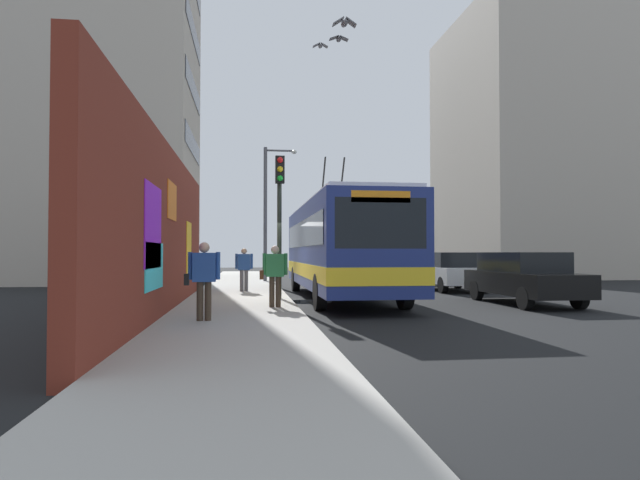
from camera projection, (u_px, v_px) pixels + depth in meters
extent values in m
plane|color=black|center=(289.00, 301.00, 17.18)|extent=(80.00, 80.00, 0.00)
cube|color=#9E9B93|center=(239.00, 299.00, 16.96)|extent=(48.00, 3.20, 0.15)
cube|color=maroon|center=(166.00, 232.00, 13.24)|extent=(14.86, 0.30, 4.17)
cube|color=#33D8E5|center=(154.00, 266.00, 10.75)|extent=(2.02, 0.02, 0.95)
cube|color=orange|center=(172.00, 201.00, 13.22)|extent=(1.49, 0.02, 0.93)
cube|color=yellow|center=(189.00, 250.00, 17.01)|extent=(1.31, 0.02, 1.79)
cube|color=#8C19D8|center=(153.00, 226.00, 10.60)|extent=(1.83, 0.02, 1.67)
cube|color=#B2A899|center=(104.00, 95.00, 29.28)|extent=(9.06, 9.58, 20.57)
cube|color=black|center=(193.00, 202.00, 29.78)|extent=(7.70, 0.04, 1.10)
cube|color=black|center=(193.00, 145.00, 29.86)|extent=(7.70, 0.04, 1.10)
cube|color=black|center=(193.00, 89.00, 29.94)|extent=(7.70, 0.04, 1.10)
cube|color=black|center=(194.00, 33.00, 30.02)|extent=(7.70, 0.04, 1.10)
cube|color=#B2A899|center=(523.00, 148.00, 35.75)|extent=(11.37, 8.95, 17.24)
cube|color=black|center=(585.00, 211.00, 36.25)|extent=(9.67, 0.04, 1.10)
cube|color=black|center=(585.00, 165.00, 36.33)|extent=(9.67, 0.04, 1.10)
cube|color=black|center=(584.00, 118.00, 36.41)|extent=(9.67, 0.04, 1.10)
cube|color=black|center=(584.00, 72.00, 36.48)|extent=(9.67, 0.04, 1.10)
cube|color=navy|center=(340.00, 246.00, 18.17)|extent=(11.37, 2.61, 2.70)
cube|color=silver|center=(340.00, 205.00, 18.20)|extent=(10.92, 2.41, 0.12)
cube|color=yellow|center=(340.00, 269.00, 18.15)|extent=(11.39, 2.63, 0.44)
cube|color=black|center=(381.00, 223.00, 12.57)|extent=(0.04, 2.22, 1.21)
cube|color=black|center=(340.00, 234.00, 18.18)|extent=(10.46, 2.64, 0.86)
cube|color=orange|center=(381.00, 197.00, 12.59)|extent=(0.06, 1.44, 0.28)
cylinder|color=black|center=(341.00, 187.00, 19.96)|extent=(1.43, 0.06, 2.00)
cylinder|color=black|center=(323.00, 186.00, 19.86)|extent=(1.43, 0.06, 2.00)
cylinder|color=black|center=(405.00, 291.00, 14.69)|extent=(1.00, 0.28, 1.00)
cylinder|color=black|center=(320.00, 292.00, 14.37)|extent=(1.00, 0.28, 1.00)
cylinder|color=black|center=(353.00, 279.00, 21.90)|extent=(1.00, 0.28, 1.00)
cylinder|color=black|center=(296.00, 279.00, 21.58)|extent=(1.00, 0.28, 1.00)
cube|color=black|center=(523.00, 283.00, 16.17)|extent=(4.70, 1.80, 0.66)
cube|color=black|center=(522.00, 262.00, 16.28)|extent=(2.82, 1.62, 0.60)
cylinder|color=black|center=(579.00, 298.00, 14.73)|extent=(0.64, 0.22, 0.64)
cylinder|color=black|center=(525.00, 298.00, 14.52)|extent=(0.64, 0.22, 0.64)
cylinder|color=black|center=(522.00, 290.00, 17.81)|extent=(0.64, 0.22, 0.64)
cylinder|color=black|center=(477.00, 290.00, 17.59)|extent=(0.64, 0.22, 0.64)
cube|color=white|center=(451.00, 275.00, 21.96)|extent=(4.09, 1.90, 0.66)
cube|color=black|center=(450.00, 260.00, 22.06)|extent=(2.45, 1.71, 0.60)
cylinder|color=black|center=(485.00, 285.00, 20.73)|extent=(0.64, 0.22, 0.64)
cylinder|color=black|center=(443.00, 285.00, 20.51)|extent=(0.64, 0.22, 0.64)
cylinder|color=black|center=(458.00, 281.00, 23.41)|extent=(0.64, 0.22, 0.64)
cylinder|color=black|center=(420.00, 281.00, 23.18)|extent=(0.64, 0.22, 0.64)
cube|color=navy|center=(407.00, 270.00, 27.99)|extent=(4.87, 1.77, 0.66)
cube|color=black|center=(406.00, 258.00, 28.10)|extent=(2.92, 1.59, 0.60)
cylinder|color=black|center=(432.00, 278.00, 26.49)|extent=(0.64, 0.22, 0.64)
cylinder|color=black|center=(401.00, 278.00, 26.28)|extent=(0.64, 0.22, 0.64)
cylinder|color=black|center=(412.00, 275.00, 29.68)|extent=(0.64, 0.22, 0.64)
cylinder|color=black|center=(385.00, 275.00, 29.46)|extent=(0.64, 0.22, 0.64)
cylinder|color=#3F3326|center=(278.00, 292.00, 13.87)|extent=(0.14, 0.14, 0.79)
cylinder|color=#3F3326|center=(272.00, 292.00, 13.85)|extent=(0.14, 0.14, 0.79)
cube|color=#338C4C|center=(275.00, 265.00, 13.88)|extent=(0.22, 0.46, 0.59)
cylinder|color=#338C4C|center=(286.00, 264.00, 13.92)|extent=(0.09, 0.09, 0.56)
cylinder|color=#338C4C|center=(264.00, 264.00, 13.84)|extent=(0.09, 0.09, 0.56)
sphere|color=beige|center=(275.00, 250.00, 13.89)|extent=(0.21, 0.21, 0.21)
cube|color=#593319|center=(262.00, 275.00, 13.82)|extent=(0.14, 0.10, 0.24)
cylinder|color=#3F3326|center=(208.00, 301.00, 11.10)|extent=(0.14, 0.14, 0.81)
cylinder|color=#3F3326|center=(200.00, 301.00, 11.08)|extent=(0.14, 0.14, 0.81)
cube|color=#264C99|center=(204.00, 267.00, 11.11)|extent=(0.22, 0.47, 0.61)
cylinder|color=#264C99|center=(218.00, 266.00, 11.15)|extent=(0.09, 0.09, 0.58)
cylinder|color=#264C99|center=(190.00, 266.00, 11.07)|extent=(0.09, 0.09, 0.58)
sphere|color=tan|center=(204.00, 247.00, 11.12)|extent=(0.22, 0.22, 0.22)
cube|color=black|center=(187.00, 279.00, 11.05)|extent=(0.14, 0.10, 0.24)
cylinder|color=#595960|center=(246.00, 281.00, 19.56)|extent=(0.14, 0.14, 0.78)
cylinder|color=#595960|center=(242.00, 281.00, 19.54)|extent=(0.14, 0.14, 0.78)
cube|color=#264C99|center=(244.00, 262.00, 19.57)|extent=(0.22, 0.46, 0.59)
cylinder|color=#264C99|center=(252.00, 261.00, 19.61)|extent=(0.09, 0.09, 0.56)
cylinder|color=#264C99|center=(236.00, 261.00, 19.53)|extent=(0.09, 0.09, 0.56)
sphere|color=tan|center=(244.00, 251.00, 19.58)|extent=(0.21, 0.21, 0.21)
cylinder|color=#2D382D|center=(279.00, 227.00, 16.51)|extent=(0.14, 0.14, 4.42)
cube|color=black|center=(280.00, 170.00, 16.34)|extent=(0.20, 0.28, 0.84)
sphere|color=red|center=(280.00, 160.00, 16.24)|extent=(0.18, 0.18, 0.18)
sphere|color=yellow|center=(280.00, 169.00, 16.23)|extent=(0.18, 0.18, 0.18)
sphere|color=green|center=(280.00, 178.00, 16.22)|extent=(0.18, 0.18, 0.18)
cylinder|color=#4C4C51|center=(265.00, 214.00, 26.90)|extent=(0.18, 0.18, 6.77)
cylinder|color=#4C4C51|center=(280.00, 151.00, 27.08)|extent=(0.10, 1.46, 0.10)
ellipsoid|color=silver|center=(294.00, 152.00, 27.17)|extent=(0.44, 0.28, 0.20)
ellipsoid|color=slate|center=(320.00, 46.00, 18.93)|extent=(0.32, 0.14, 0.12)
cube|color=slate|center=(324.00, 46.00, 18.95)|extent=(0.20, 0.26, 0.14)
cube|color=slate|center=(316.00, 45.00, 18.92)|extent=(0.20, 0.26, 0.14)
ellipsoid|color=slate|center=(344.00, 23.00, 11.66)|extent=(0.32, 0.14, 0.12)
cube|color=slate|center=(351.00, 22.00, 11.68)|extent=(0.20, 0.24, 0.17)
cube|color=slate|center=(338.00, 22.00, 11.64)|extent=(0.20, 0.24, 0.17)
ellipsoid|color=#47474C|center=(339.00, 39.00, 15.43)|extent=(0.32, 0.14, 0.12)
cube|color=#47474C|center=(344.00, 39.00, 15.45)|extent=(0.20, 0.27, 0.12)
cube|color=#47474C|center=(334.00, 38.00, 15.41)|extent=(0.20, 0.27, 0.12)
cylinder|color=black|center=(308.00, 302.00, 16.95)|extent=(1.51, 1.51, 0.00)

